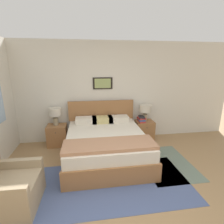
# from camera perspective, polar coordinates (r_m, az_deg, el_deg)

# --- Properties ---
(ground_plane) EXTENTS (16.00, 16.00, 0.00)m
(ground_plane) POSITION_cam_1_polar(r_m,az_deg,el_deg) (2.82, 6.40, -30.72)
(ground_plane) COLOR #99754C
(wall_back) EXTENTS (7.06, 0.09, 2.60)m
(wall_back) POSITION_cam_1_polar(r_m,az_deg,el_deg) (4.68, -1.70, 6.48)
(wall_back) COLOR beige
(wall_back) RESTS_ON ground_plane
(area_rug_main) EXTENTS (2.78, 1.41, 0.01)m
(area_rug_main) POSITION_cam_1_polar(r_m,az_deg,el_deg) (3.30, -0.58, -22.42)
(area_rug_main) COLOR #47567F
(area_rug_main) RESTS_ON ground_plane
(area_rug_bedside) EXTENTS (0.98, 1.43, 0.01)m
(area_rug_bedside) POSITION_cam_1_polar(r_m,az_deg,el_deg) (4.03, 17.29, -15.49)
(area_rug_bedside) COLOR slate
(area_rug_bedside) RESTS_ON ground_plane
(bed) EXTENTS (1.72, 2.01, 1.10)m
(bed) POSITION_cam_1_polar(r_m,az_deg,el_deg) (3.93, -2.07, -10.30)
(bed) COLOR #936038
(bed) RESTS_ON ground_plane
(armchair) EXTENTS (0.79, 0.79, 0.86)m
(armchair) POSITION_cam_1_polar(r_m,az_deg,el_deg) (3.13, -31.00, -20.80)
(armchair) COLOR #998466
(armchair) RESTS_ON ground_plane
(nightstand_near_window) EXTENTS (0.48, 0.42, 0.53)m
(nightstand_near_window) POSITION_cam_1_polar(r_m,az_deg,el_deg) (4.72, -17.44, -7.24)
(nightstand_near_window) COLOR #936038
(nightstand_near_window) RESTS_ON ground_plane
(nightstand_by_door) EXTENTS (0.48, 0.42, 0.53)m
(nightstand_by_door) POSITION_cam_1_polar(r_m,az_deg,el_deg) (4.91, 10.47, -5.87)
(nightstand_by_door) COLOR #936038
(nightstand_by_door) RESTS_ON ground_plane
(table_lamp_near_window) EXTENTS (0.30, 0.30, 0.44)m
(table_lamp_near_window) POSITION_cam_1_polar(r_m,az_deg,el_deg) (4.56, -18.08, -0.38)
(table_lamp_near_window) COLOR gray
(table_lamp_near_window) RESTS_ON nightstand_near_window
(table_lamp_by_door) EXTENTS (0.30, 0.30, 0.44)m
(table_lamp_by_door) POSITION_cam_1_polar(r_m,az_deg,el_deg) (4.76, 10.76, 0.75)
(table_lamp_by_door) COLOR gray
(table_lamp_by_door) RESTS_ON nightstand_by_door
(book_thick_bottom) EXTENTS (0.16, 0.27, 0.04)m
(book_thick_bottom) POSITION_cam_1_polar(r_m,az_deg,el_deg) (4.74, 9.56, -2.92)
(book_thick_bottom) COLOR #B7332D
(book_thick_bottom) RESTS_ON nightstand_by_door
(book_hardcover_middle) EXTENTS (0.17, 0.24, 0.04)m
(book_hardcover_middle) POSITION_cam_1_polar(r_m,az_deg,el_deg) (4.73, 9.58, -2.48)
(book_hardcover_middle) COLOR #335693
(book_hardcover_middle) RESTS_ON book_thick_bottom
(book_novel_upper) EXTENTS (0.21, 0.24, 0.04)m
(book_novel_upper) POSITION_cam_1_polar(r_m,az_deg,el_deg) (4.72, 9.60, -2.00)
(book_novel_upper) COLOR #B7332D
(book_novel_upper) RESTS_ON book_hardcover_middle
(book_slim_near_top) EXTENTS (0.19, 0.26, 0.03)m
(book_slim_near_top) POSITION_cam_1_polar(r_m,az_deg,el_deg) (4.71, 9.62, -1.55)
(book_slim_near_top) COLOR #232328
(book_slim_near_top) RESTS_ON book_novel_upper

